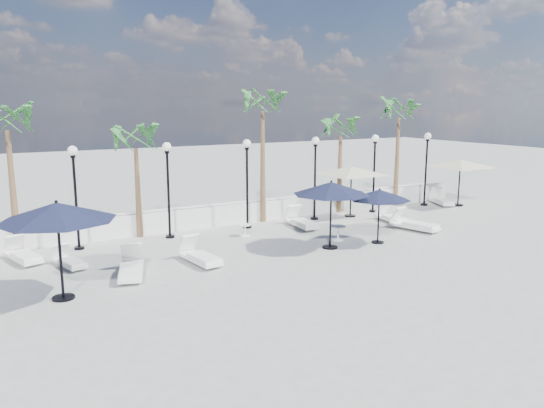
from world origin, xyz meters
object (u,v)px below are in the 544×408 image
lounger_2 (23,255)px  parasol_navy_right (379,195)px  lounger_4 (301,221)px  lounger_5 (414,224)px  parasol_navy_mid (331,189)px  lounger_0 (69,261)px  lounger_7 (441,200)px  lounger_6 (391,217)px  lounger_1 (200,256)px  parasol_cream_sq_b (461,160)px  lounger_3 (131,268)px  parasol_navy_left (57,212)px  parasol_cream_sq_a (351,167)px

lounger_2 → parasol_navy_right: (12.22, -4.04, 1.64)m
lounger_4 → lounger_5: bearing=-31.8°
lounger_4 → parasol_navy_mid: 4.02m
lounger_0 → lounger_7: 19.19m
lounger_0 → lounger_6: lounger_6 is taller
lounger_1 → lounger_6: size_ratio=1.08×
lounger_6 → parasol_navy_mid: (-4.99, -2.20, 2.01)m
lounger_5 → parasol_cream_sq_b: 7.02m
lounger_3 → parasol_navy_left: 3.25m
lounger_6 → parasol_navy_mid: bearing=-148.4°
lounger_4 → parasol_navy_mid: size_ratio=0.74×
lounger_6 → parasol_cream_sq_a: bearing=121.2°
lounger_7 → parasol_navy_left: size_ratio=0.65×
parasol_navy_left → parasol_navy_right: (11.56, 0.36, -0.56)m
parasol_navy_mid → parasol_navy_right: 2.10m
lounger_1 → parasol_navy_mid: parasol_navy_mid is taller
parasol_navy_mid → parasol_cream_sq_b: parasol_cream_sq_b is taller
parasol_navy_right → parasol_cream_sq_a: parasol_cream_sq_a is taller
lounger_2 → lounger_7: lounger_2 is taller
lounger_0 → parasol_navy_mid: (8.89, -2.35, 2.04)m
lounger_3 → lounger_4: (8.22, 3.00, -0.01)m
lounger_7 → parasol_cream_sq_a: parasol_cream_sq_a is taller
lounger_4 → parasol_navy_mid: bearing=-100.5°
lounger_1 → lounger_3: lounger_3 is taller
lounger_5 → parasol_navy_right: (-2.74, -0.87, 1.62)m
lounger_0 → parasol_navy_right: parasol_navy_right is taller
lounger_6 → parasol_navy_left: parasol_navy_left is taller
lounger_0 → lounger_7: bearing=-9.3°
lounger_3 → lounger_2: bearing=147.4°
lounger_5 → parasol_cream_sq_b: bearing=10.6°
lounger_0 → parasol_cream_sq_a: 13.33m
lounger_5 → parasol_navy_mid: bearing=171.2°
parasol_navy_left → parasol_cream_sq_b: (20.29, 4.17, -0.04)m
lounger_1 → lounger_2: size_ratio=1.02×
lounger_7 → parasol_navy_right: parasol_navy_right is taller
lounger_4 → parasol_cream_sq_b: 10.14m
lounger_1 → lounger_0: bearing=148.7°
lounger_4 → parasol_navy_right: bearing=-68.3°
lounger_6 → parasol_navy_right: size_ratio=0.82×
lounger_5 → parasol_navy_left: parasol_navy_left is taller
lounger_0 → parasol_navy_left: (-0.62, -3.00, 2.25)m
lounger_5 → parasol_navy_right: parasol_navy_right is taller
lounger_3 → lounger_4: bearing=37.3°
lounger_0 → parasol_cream_sq_a: parasol_cream_sq_a is taller
lounger_4 → lounger_0: bearing=-169.9°
lounger_3 → lounger_5: bearing=18.1°
lounger_3 → parasol_navy_mid: parasol_navy_mid is taller
lounger_4 → parasol_cream_sq_b: (9.91, 0.13, 2.15)m
lounger_3 → parasol_cream_sq_b: 18.52m
lounger_6 → parasol_navy_right: parasol_navy_right is taller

